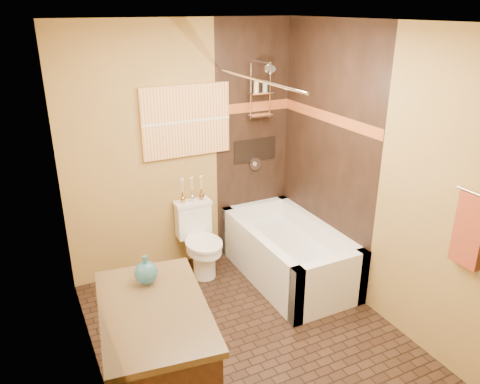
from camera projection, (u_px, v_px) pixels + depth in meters
floor at (253, 341)px, 3.88m from camera, size 3.00×3.00×0.00m
wall_left at (85, 237)px, 2.92m from camera, size 0.02×3.00×2.50m
wall_right at (381, 178)px, 3.91m from camera, size 0.02×3.00×2.50m
wall_back at (184, 150)px, 4.66m from camera, size 2.40×0.02×2.50m
wall_front at (406, 317)px, 2.17m from camera, size 2.40×0.02×2.50m
ceiling at (256, 22)px, 2.95m from camera, size 3.00×3.00×0.00m
alcove_tile_back at (253, 141)px, 4.98m from camera, size 0.85×0.01×2.50m
alcove_tile_right at (326, 155)px, 4.53m from camera, size 0.01×1.50×2.50m
mosaic_band_back at (254, 107)px, 4.83m from camera, size 0.85×0.01×0.10m
mosaic_band_right at (328, 117)px, 4.39m from camera, size 0.01×1.50×0.10m
alcove_niche at (255, 150)px, 5.02m from camera, size 0.50×0.01×0.25m
shower_fixtures at (260, 104)px, 4.74m from camera, size 0.24×0.33×1.16m
curtain_rod at (255, 79)px, 3.92m from camera, size 0.03×1.55×0.03m
towel_rust at (469, 231)px, 3.16m from camera, size 0.05×0.22×0.52m
sunset_painting at (186, 121)px, 4.55m from camera, size 0.90×0.04×0.70m
vanity_mirror at (96, 228)px, 2.47m from camera, size 0.01×1.00×0.90m
bathtub at (288, 256)px, 4.75m from camera, size 0.80×1.50×0.55m
toilet at (200, 239)px, 4.78m from camera, size 0.38×0.55×0.73m
vanity at (157, 367)px, 2.97m from camera, size 0.77×1.11×0.92m
teal_bottle at (146, 270)px, 3.01m from camera, size 0.20×0.20×0.24m
bud_vases at (192, 189)px, 4.73m from camera, size 0.26×0.05×0.25m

